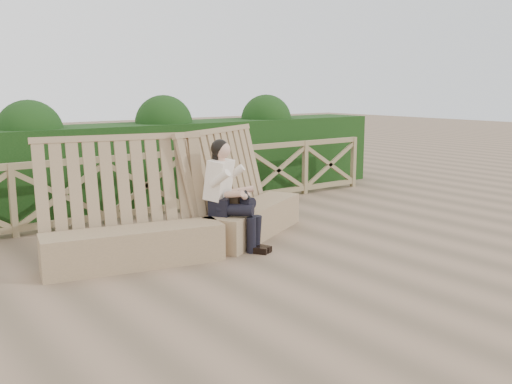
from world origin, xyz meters
TOP-DOWN VIEW (x-y plane):
  - ground at (0.00, 0.00)m, footprint 60.00×60.00m
  - bench at (-0.31, 1.39)m, footprint 4.28×1.69m
  - woman at (0.04, 1.12)m, footprint 0.70×0.94m
  - guardrail at (0.00, 3.50)m, footprint 10.10×0.09m
  - hedge at (0.00, 4.70)m, footprint 12.00×1.20m

SIDE VIEW (x-z plane):
  - ground at x=0.00m, z-range 0.00..0.00m
  - bench at x=-0.31m, z-range -0.40..1.21m
  - guardrail at x=0.00m, z-range 0.00..1.10m
  - hedge at x=0.00m, z-range 0.00..1.50m
  - woman at x=0.04m, z-range 0.05..1.55m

